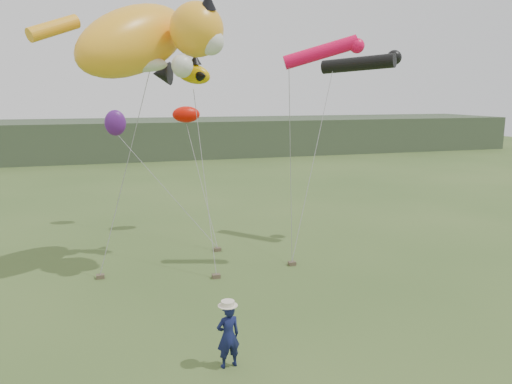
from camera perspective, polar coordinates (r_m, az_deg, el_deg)
The scene contains 8 objects.
ground at distance 15.02m, azimuth -2.28°, elevation -16.31°, with size 120.00×120.00×0.00m, color #385123.
headland at distance 57.83m, azimuth -16.38°, elevation 5.77°, with size 90.00×13.00×4.00m.
festival_attendant at distance 13.27m, azimuth -3.20°, elevation -16.08°, with size 0.62×0.41×1.71m, color #111743.
sandbag_anchors at distance 19.69m, azimuth -10.06°, elevation -9.36°, with size 12.24×5.50×0.15m.
cat_kite at distance 19.69m, azimuth -12.30°, elevation 16.72°, with size 7.02×5.45×4.02m.
fish_kite at distance 21.00m, azimuth -8.51°, elevation 13.31°, with size 2.62×1.69×1.33m.
tube_kites at distance 22.21m, azimuth 10.95°, elevation 14.71°, with size 6.45×5.25×1.28m.
misc_kites at distance 26.14m, azimuth -12.44°, elevation 8.13°, with size 4.59×2.96×1.55m.
Camera 1 is at (-3.22, -12.92, 6.93)m, focal length 35.00 mm.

